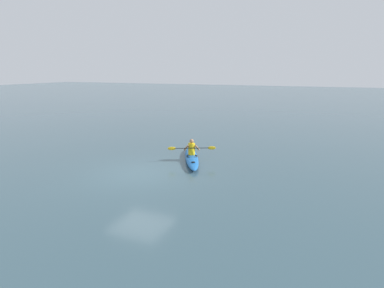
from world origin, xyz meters
TOP-DOWN VIEW (x-y plane):
  - ground_plane at (0.00, 0.00)m, footprint 160.00×160.00m
  - kayak at (-1.29, -2.73)m, footprint 2.44×4.11m
  - kayaker at (-1.27, -2.76)m, footprint 2.14×1.08m

SIDE VIEW (x-z plane):
  - ground_plane at x=0.00m, z-range 0.00..0.00m
  - kayak at x=-1.29m, z-range 0.00..0.30m
  - kayaker at x=-1.27m, z-range 0.25..1.04m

